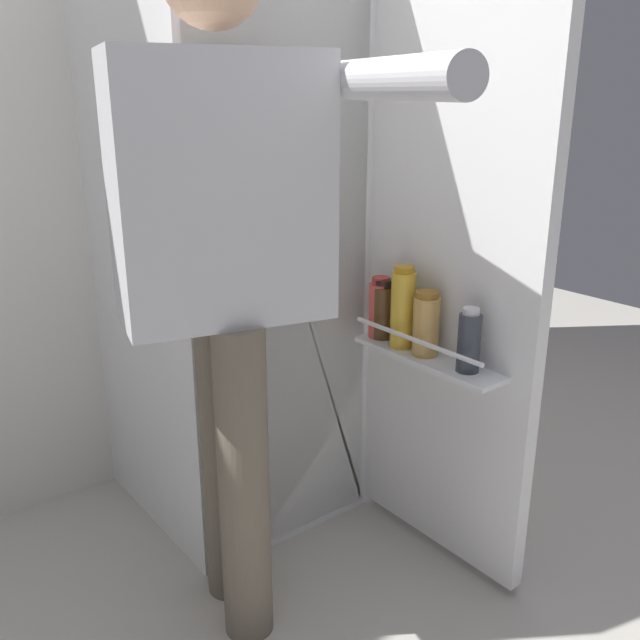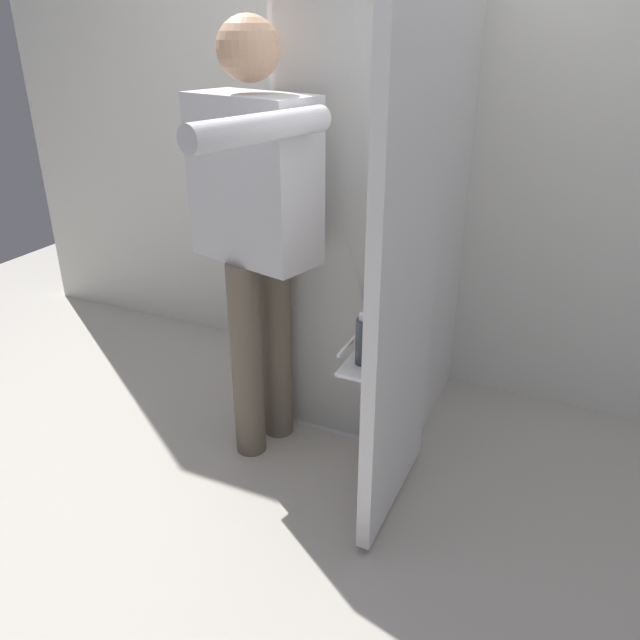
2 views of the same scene
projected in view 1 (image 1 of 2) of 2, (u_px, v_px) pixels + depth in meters
The scene contains 4 objects.
ground_plane at pixel (345, 580), 1.89m from camera, with size 6.14×6.14×0.00m, color #B7B2A8.
kitchen_wall at pixel (159, 84), 2.20m from camera, with size 4.40×0.10×2.61m, color silver.
refrigerator at pixel (238, 232), 2.02m from camera, with size 0.63×1.23×1.78m.
person at pixel (228, 245), 1.50m from camera, with size 0.55×0.81×1.60m.
Camera 1 is at (-1.02, -1.20, 1.28)m, focal length 38.61 mm.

